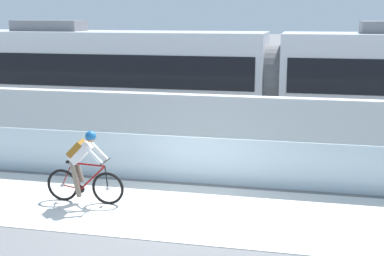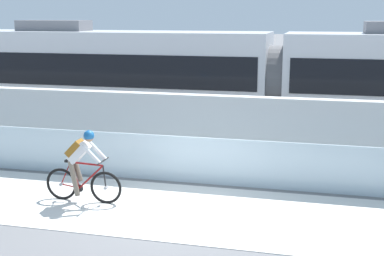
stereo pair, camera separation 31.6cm
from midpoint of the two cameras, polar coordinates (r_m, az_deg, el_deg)
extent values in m
plane|color=slate|center=(11.13, -1.07, -8.88)|extent=(200.00, 200.00, 0.00)
cube|color=silver|center=(11.13, -1.07, -8.85)|extent=(32.00, 3.20, 0.01)
cube|color=silver|center=(12.66, 1.08, -3.52)|extent=(32.00, 0.05, 1.14)
cube|color=silver|center=(14.28, 2.69, -0.16)|extent=(32.00, 0.36, 1.89)
cube|color=#595654|center=(16.87, 4.30, -1.52)|extent=(32.00, 0.08, 0.01)
cube|color=#595654|center=(18.25, 5.05, -0.47)|extent=(32.00, 0.08, 0.01)
cube|color=silver|center=(18.38, -8.53, 5.53)|extent=(11.00, 2.50, 3.10)
cube|color=black|center=(18.34, -8.57, 6.62)|extent=(10.56, 2.54, 1.04)
cube|color=#4C4C51|center=(18.59, -8.40, 1.33)|extent=(10.78, 2.53, 0.28)
cube|color=slate|center=(19.10, -14.30, 10.75)|extent=(2.40, 1.10, 0.36)
cube|color=#232326|center=(20.20, -17.67, 1.27)|extent=(1.40, 1.88, 0.20)
cylinder|color=black|center=(19.62, -18.74, 0.70)|extent=(0.60, 0.10, 0.60)
cylinder|color=black|center=(20.82, -16.64, 1.48)|extent=(0.60, 0.10, 0.60)
cube|color=#232326|center=(17.61, 2.29, 0.28)|extent=(1.40, 1.88, 0.20)
cylinder|color=black|center=(16.94, 1.80, -0.40)|extent=(0.60, 0.10, 0.60)
cylinder|color=black|center=(18.31, 2.74, 0.55)|extent=(0.60, 0.10, 0.60)
cube|color=#232326|center=(17.30, 16.91, -0.46)|extent=(1.40, 1.88, 0.20)
cylinder|color=black|center=(16.62, 17.02, -1.20)|extent=(0.60, 0.10, 0.60)
cylinder|color=black|center=(18.02, 16.80, -0.16)|extent=(0.60, 0.10, 0.60)
cylinder|color=#59595B|center=(17.06, 9.72, 4.97)|extent=(0.60, 2.30, 2.30)
torus|color=black|center=(11.48, -8.57, -6.44)|extent=(0.72, 0.06, 0.72)
cylinder|color=#99999E|center=(11.48, -8.57, -6.44)|extent=(0.07, 0.10, 0.07)
torus|color=black|center=(11.91, -13.27, -5.95)|extent=(0.72, 0.06, 0.72)
cylinder|color=#99999E|center=(11.91, -13.27, -5.95)|extent=(0.07, 0.10, 0.07)
cylinder|color=maroon|center=(11.54, -10.16, -5.27)|extent=(0.60, 0.04, 0.58)
cylinder|color=maroon|center=(11.69, -11.86, -5.04)|extent=(0.22, 0.04, 0.59)
cylinder|color=maroon|center=(11.50, -10.62, -3.85)|extent=(0.76, 0.04, 0.07)
cylinder|color=maroon|center=(11.82, -12.34, -6.19)|extent=(0.43, 0.03, 0.09)
cylinder|color=maroon|center=(11.78, -12.80, -4.80)|extent=(0.27, 0.02, 0.53)
cylinder|color=black|center=(11.42, -8.72, -5.26)|extent=(0.08, 0.03, 0.49)
cube|color=black|center=(11.65, -12.33, -3.54)|extent=(0.24, 0.10, 0.05)
cylinder|color=black|center=(11.33, -8.90, -3.59)|extent=(0.03, 0.58, 0.03)
cylinder|color=#262628|center=(11.75, -11.40, -6.43)|extent=(0.18, 0.02, 0.18)
cube|color=silver|center=(11.50, -11.39, -2.59)|extent=(0.50, 0.28, 0.51)
cube|color=#8C5919|center=(11.51, -11.83, -2.12)|extent=(0.38, 0.30, 0.38)
sphere|color=#997051|center=(11.31, -10.36, -0.99)|extent=(0.20, 0.20, 0.20)
sphere|color=#195999|center=(11.31, -10.37, -0.82)|extent=(0.23, 0.23, 0.23)
cylinder|color=silver|center=(11.21, -10.08, -2.87)|extent=(0.41, 0.08, 0.41)
cylinder|color=silver|center=(11.49, -9.44, -2.47)|extent=(0.41, 0.08, 0.41)
cylinder|color=#726656|center=(11.62, -11.95, -5.38)|extent=(0.25, 0.11, 0.79)
cylinder|color=#726656|center=(11.74, -11.60, -4.48)|extent=(0.25, 0.11, 0.52)
camera|label=1|loc=(0.16, -89.30, 0.15)|focal=49.06mm
camera|label=2|loc=(0.16, 90.70, -0.15)|focal=49.06mm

